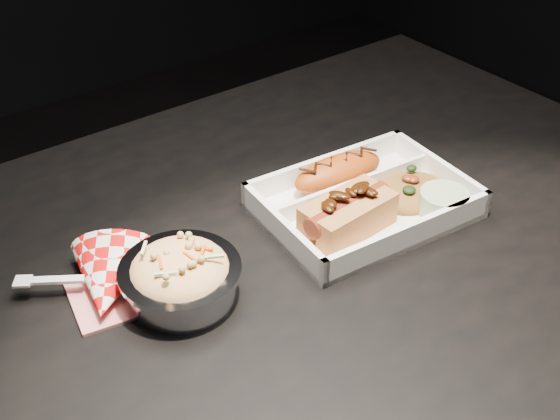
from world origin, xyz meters
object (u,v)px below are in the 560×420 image
object	(u,v)px
fried_pastry	(338,172)
napkin_fork	(109,281)
hotdog	(348,212)
dining_table	(274,321)
food_tray	(363,205)
foil_coleslaw_cup	(180,275)

from	to	relation	value
fried_pastry	napkin_fork	bearing A→B (deg)	-179.81
hotdog	dining_table	bearing A→B (deg)	171.24
food_tray	foil_coleslaw_cup	xyz separation A→B (m)	(-0.26, 0.00, 0.02)
napkin_fork	dining_table	bearing A→B (deg)	11.47
fried_pastry	foil_coleslaw_cup	xyz separation A→B (m)	(-0.27, -0.05, 0.00)
dining_table	hotdog	world-z (taller)	hotdog
dining_table	foil_coleslaw_cup	size ratio (longest dim) A/B	9.20
dining_table	napkin_fork	bearing A→B (deg)	158.01
hotdog	foil_coleslaw_cup	size ratio (longest dim) A/B	0.93
food_tray	napkin_fork	xyz separation A→B (m)	(-0.32, 0.05, 0.01)
napkin_fork	food_tray	bearing A→B (deg)	23.89
hotdog	napkin_fork	bearing A→B (deg)	160.21
dining_table	foil_coleslaw_cup	world-z (taller)	foil_coleslaw_cup
hotdog	foil_coleslaw_cup	bearing A→B (deg)	169.42
food_tray	hotdog	world-z (taller)	hotdog
napkin_fork	fried_pastry	bearing A→B (deg)	33.65
dining_table	hotdog	distance (m)	0.16
dining_table	fried_pastry	world-z (taller)	fried_pastry
fried_pastry	food_tray	bearing A→B (deg)	-94.85
dining_table	hotdog	xyz separation A→B (m)	(0.10, -0.01, 0.12)
food_tray	foil_coleslaw_cup	bearing A→B (deg)	-175.47
dining_table	napkin_fork	xyz separation A→B (m)	(-0.17, 0.07, 0.11)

